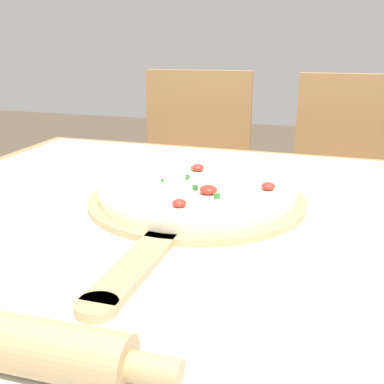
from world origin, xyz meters
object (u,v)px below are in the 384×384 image
at_px(pizza_peel, 194,204).
at_px(pizza, 197,190).
at_px(chair_left, 194,181).
at_px(chair_right, 350,195).

distance_m(pizza_peel, pizza, 0.03).
xyz_separation_m(chair_left, chair_right, (0.53, 0.00, 0.00)).
height_order(pizza_peel, chair_right, chair_right).
bearing_deg(pizza, chair_right, 70.73).
bearing_deg(pizza, chair_left, 107.74).
bearing_deg(chair_left, chair_right, -6.26).
xyz_separation_m(pizza_peel, chair_left, (-0.25, 0.82, -0.22)).
bearing_deg(pizza_peel, chair_right, 71.18).
height_order(pizza, chair_right, chair_right).
bearing_deg(pizza_peel, chair_left, 107.29).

